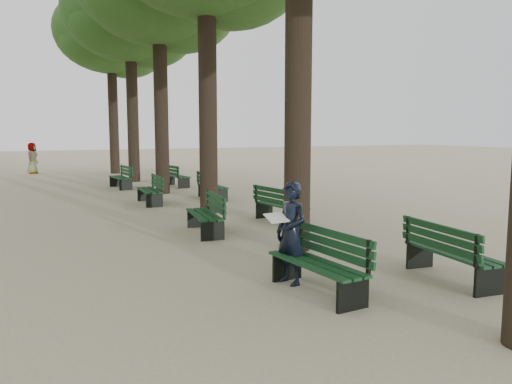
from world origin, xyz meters
name	(u,v)px	position (x,y,z in m)	size (l,w,h in m)	color
ground	(313,308)	(0.00, 0.00, 0.00)	(120.00, 120.00, 0.00)	#BFB090
tree_central_4	(130,12)	(1.50, 18.00, 7.65)	(6.00, 6.00, 9.95)	#33261C
tree_central_5	(111,32)	(1.50, 23.00, 7.65)	(6.00, 6.00, 9.95)	#33261C
bench_left_0	(317,276)	(0.37, 0.49, 0.27)	(0.70, 1.84, 0.92)	black
bench_left_1	(205,222)	(0.37, 5.24, 0.27)	(0.80, 1.86, 0.92)	black
bench_left_2	(150,196)	(0.37, 10.46, 0.27)	(0.66, 1.83, 0.92)	black
bench_left_3	(121,182)	(0.37, 15.37, 0.27)	(0.70, 1.84, 0.92)	black
bench_right_0	(452,264)	(2.63, 0.12, 0.27)	(0.77, 1.85, 0.92)	black
bench_right_1	(281,212)	(2.63, 5.75, 0.27)	(0.76, 1.85, 0.92)	black
bench_right_2	(213,191)	(2.63, 10.70, 0.27)	(0.61, 1.81, 0.92)	black
bench_right_3	(176,180)	(2.63, 15.03, 0.27)	(0.77, 1.85, 0.92)	black
man_with_map	(291,233)	(0.28, 1.09, 0.79)	(0.66, 0.69, 1.58)	black
pedestrian_c	(159,156)	(4.21, 23.75, 0.86)	(1.00, 0.34, 1.71)	#262628
pedestrian_d	(32,158)	(-2.66, 24.74, 0.86)	(0.84, 0.34, 1.72)	#262628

